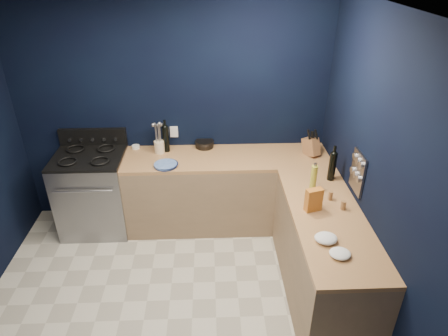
{
  "coord_description": "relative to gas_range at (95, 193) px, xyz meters",
  "views": [
    {
      "loc": [
        0.41,
        -2.45,
        2.95
      ],
      "look_at": [
        0.55,
        1.0,
        1.0
      ],
      "focal_mm": 31.55,
      "sensor_mm": 36.0,
      "label": 1
    }
  ],
  "objects": [
    {
      "name": "floor",
      "position": [
        0.93,
        -1.42,
        -0.47
      ],
      "size": [
        3.5,
        3.5,
        0.02
      ],
      "primitive_type": "cube",
      "color": "beige",
      "rests_on": "ground"
    },
    {
      "name": "ceiling",
      "position": [
        0.93,
        -1.42,
        2.15
      ],
      "size": [
        3.5,
        3.5,
        0.02
      ],
      "primitive_type": "cube",
      "color": "silver",
      "rests_on": "ground"
    },
    {
      "name": "wall_back",
      "position": [
        0.93,
        0.34,
        0.84
      ],
      "size": [
        3.5,
        0.02,
        2.6
      ],
      "primitive_type": "cube",
      "color": "black",
      "rests_on": "ground"
    },
    {
      "name": "wall_right",
      "position": [
        2.69,
        -1.42,
        0.84
      ],
      "size": [
        0.02,
        3.5,
        2.6
      ],
      "primitive_type": "cube",
      "color": "black",
      "rests_on": "ground"
    },
    {
      "name": "cab_back",
      "position": [
        1.53,
        0.02,
        -0.03
      ],
      "size": [
        2.3,
        0.63,
        0.86
      ],
      "primitive_type": "cube",
      "color": "#8B6E50",
      "rests_on": "floor"
    },
    {
      "name": "top_back",
      "position": [
        1.53,
        0.02,
        0.42
      ],
      "size": [
        2.3,
        0.63,
        0.04
      ],
      "primitive_type": "cube",
      "color": "brown",
      "rests_on": "cab_back"
    },
    {
      "name": "cab_right",
      "position": [
        2.37,
        -1.13,
        -0.03
      ],
      "size": [
        0.63,
        1.67,
        0.86
      ],
      "primitive_type": "cube",
      "color": "#8B6E50",
      "rests_on": "floor"
    },
    {
      "name": "top_right",
      "position": [
        2.37,
        -1.13,
        0.42
      ],
      "size": [
        0.63,
        1.67,
        0.04
      ],
      "primitive_type": "cube",
      "color": "brown",
      "rests_on": "cab_right"
    },
    {
      "name": "gas_range",
      "position": [
        0.0,
        0.0,
        0.0
      ],
      "size": [
        0.76,
        0.66,
        0.92
      ],
      "primitive_type": "cube",
      "color": "gray",
      "rests_on": "floor"
    },
    {
      "name": "oven_door",
      "position": [
        0.0,
        -0.32,
        -0.01
      ],
      "size": [
        0.59,
        0.02,
        0.42
      ],
      "primitive_type": "cube",
      "color": "black",
      "rests_on": "gas_range"
    },
    {
      "name": "cooktop",
      "position": [
        0.0,
        0.0,
        0.48
      ],
      "size": [
        0.76,
        0.66,
        0.03
      ],
      "primitive_type": "cube",
      "color": "black",
      "rests_on": "gas_range"
    },
    {
      "name": "backguard",
      "position": [
        0.0,
        0.3,
        0.58
      ],
      "size": [
        0.76,
        0.06,
        0.2
      ],
      "primitive_type": "cube",
      "color": "black",
      "rests_on": "gas_range"
    },
    {
      "name": "spice_panel",
      "position": [
        2.67,
        -0.87,
        0.72
      ],
      "size": [
        0.02,
        0.28,
        0.38
      ],
      "primitive_type": "cube",
      "color": "gray",
      "rests_on": "wall_right"
    },
    {
      "name": "wall_outlet",
      "position": [
        0.93,
        0.32,
        0.62
      ],
      "size": [
        0.09,
        0.02,
        0.13
      ],
      "primitive_type": "cube",
      "color": "white",
      "rests_on": "wall_back"
    },
    {
      "name": "plate_stack",
      "position": [
        0.87,
        -0.18,
        0.46
      ],
      "size": [
        0.32,
        0.32,
        0.03
      ],
      "primitive_type": "cylinder",
      "rotation": [
        0.0,
        0.0,
        -0.4
      ],
      "color": "#3B61A0",
      "rests_on": "top_back"
    },
    {
      "name": "ramekin",
      "position": [
        0.48,
        0.27,
        0.46
      ],
      "size": [
        0.11,
        0.11,
        0.04
      ],
      "primitive_type": "cylinder",
      "rotation": [
        0.0,
        0.0,
        0.17
      ],
      "color": "white",
      "rests_on": "top_back"
    },
    {
      "name": "utensil_crock",
      "position": [
        0.77,
        0.15,
        0.51
      ],
      "size": [
        0.15,
        0.15,
        0.14
      ],
      "primitive_type": "cylinder",
      "rotation": [
        0.0,
        0.0,
        -0.35
      ],
      "color": "#F7E3C6",
      "rests_on": "top_back"
    },
    {
      "name": "wine_bottle_back",
      "position": [
        0.85,
        0.18,
        0.59
      ],
      "size": [
        0.1,
        0.1,
        0.3
      ],
      "primitive_type": "cylinder",
      "rotation": [
        0.0,
        0.0,
        0.4
      ],
      "color": "black",
      "rests_on": "top_back"
    },
    {
      "name": "lemon_basket",
      "position": [
        1.28,
        0.27,
        0.48
      ],
      "size": [
        0.26,
        0.26,
        0.08
      ],
      "primitive_type": "cylinder",
      "rotation": [
        0.0,
        0.0,
        -0.29
      ],
      "color": "black",
      "rests_on": "top_back"
    },
    {
      "name": "knife_block",
      "position": [
        2.47,
        0.03,
        0.54
      ],
      "size": [
        0.2,
        0.25,
        0.24
      ],
      "primitive_type": "cube",
      "rotation": [
        -0.31,
        0.0,
        0.49
      ],
      "color": "brown",
      "rests_on": "top_back"
    },
    {
      "name": "wine_bottle_right",
      "position": [
        2.55,
        -0.52,
        0.59
      ],
      "size": [
        0.09,
        0.09,
        0.29
      ],
      "primitive_type": "cylinder",
      "rotation": [
        0.0,
        0.0,
        -0.25
      ],
      "color": "black",
      "rests_on": "top_right"
    },
    {
      "name": "oil_bottle",
      "position": [
        2.32,
        -0.7,
        0.57
      ],
      "size": [
        0.08,
        0.08,
        0.26
      ],
      "primitive_type": "cylinder",
      "rotation": [
        0.0,
        0.0,
        -0.37
      ],
      "color": "gold",
      "rests_on": "top_right"
    },
    {
      "name": "spice_jar_near",
      "position": [
        2.45,
        -0.88,
        0.48
      ],
      "size": [
        0.05,
        0.05,
        0.09
      ],
      "primitive_type": "cylinder",
      "rotation": [
        0.0,
        0.0,
        -0.15
      ],
      "color": "olive",
      "rests_on": "top_right"
    },
    {
      "name": "spice_jar_far",
      "position": [
        2.52,
        -1.04,
        0.48
      ],
      "size": [
        0.05,
        0.05,
        0.09
      ],
      "primitive_type": "cylinder",
      "rotation": [
        0.0,
        0.0,
        0.06
      ],
      "color": "olive",
      "rests_on": "top_right"
    },
    {
      "name": "crouton_bag",
      "position": [
        2.24,
        -1.04,
        0.55
      ],
      "size": [
        0.16,
        0.11,
        0.22
      ],
      "primitive_type": "cube",
      "rotation": [
        0.0,
        0.0,
        0.29
      ],
      "color": "#A83B22",
      "rests_on": "top_right"
    },
    {
      "name": "towel_front",
      "position": [
        2.25,
        -1.47,
        0.47
      ],
      "size": [
        0.23,
        0.21,
        0.06
      ],
      "primitive_type": "ellipsoid",
      "rotation": [
        0.0,
        0.0,
        -0.36
      ],
      "color": "white",
      "rests_on": "top_right"
    },
    {
      "name": "towel_end",
      "position": [
        2.31,
        -1.64,
        0.46
      ],
      "size": [
        0.17,
        0.15,
        0.05
      ],
      "primitive_type": "ellipsoid",
      "rotation": [
        0.0,
        0.0,
        -0.05
      ],
      "color": "white",
      "rests_on": "top_right"
    }
  ]
}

